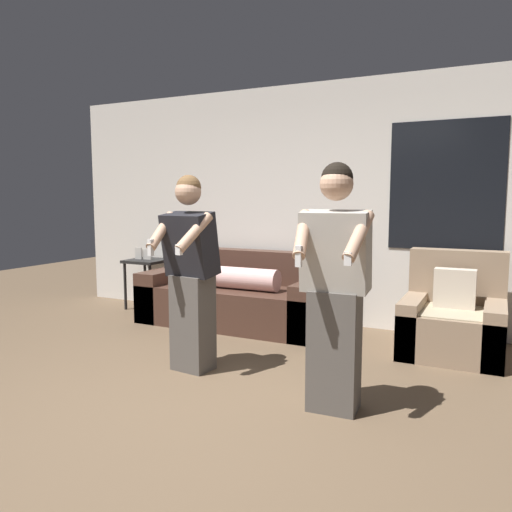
# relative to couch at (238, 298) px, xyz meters

# --- Properties ---
(ground_plane) EXTENTS (14.00, 14.00, 0.00)m
(ground_plane) POSITION_rel_couch_xyz_m (0.82, -2.45, -0.30)
(ground_plane) COLOR brown
(wall_back) EXTENTS (6.80, 0.07, 2.70)m
(wall_back) POSITION_rel_couch_xyz_m (0.84, 0.50, 1.05)
(wall_back) COLOR silver
(wall_back) RESTS_ON ground_plane
(couch) EXTENTS (2.17, 0.93, 0.82)m
(couch) POSITION_rel_couch_xyz_m (0.00, 0.00, 0.00)
(couch) COLOR #472D23
(couch) RESTS_ON ground_plane
(armchair) EXTENTS (0.87, 0.89, 0.93)m
(armchair) POSITION_rel_couch_xyz_m (2.29, -0.08, 0.01)
(armchair) COLOR #937A60
(armchair) RESTS_ON ground_plane
(side_table) EXTENTS (0.48, 0.48, 0.79)m
(side_table) POSITION_rel_couch_xyz_m (-1.45, 0.20, 0.24)
(side_table) COLOR black
(side_table) RESTS_ON ground_plane
(person_left) EXTENTS (0.48, 0.52, 1.61)m
(person_left) POSITION_rel_couch_xyz_m (0.38, -1.53, 0.51)
(person_left) COLOR #56514C
(person_left) RESTS_ON ground_plane
(person_right) EXTENTS (0.50, 0.48, 1.66)m
(person_right) POSITION_rel_couch_xyz_m (1.67, -1.78, 0.54)
(person_right) COLOR #56514C
(person_right) RESTS_ON ground_plane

